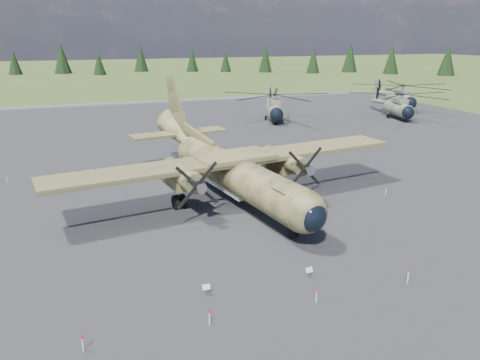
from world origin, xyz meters
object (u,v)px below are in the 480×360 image
object	(u,v)px
helicopter_near	(274,102)
helicopter_mid	(399,101)
helicopter_far	(401,92)
transport_plane	(228,165)

from	to	relation	value
helicopter_near	helicopter_mid	size ratio (longest dim) A/B	1.06
helicopter_mid	helicopter_far	bearing A→B (deg)	61.91
helicopter_far	transport_plane	bearing A→B (deg)	-130.82
helicopter_near	helicopter_far	distance (m)	27.61
transport_plane	helicopter_mid	xyz separation A→B (m)	(39.90, 27.98, 0.12)
transport_plane	helicopter_far	xyz separation A→B (m)	(46.66, 36.00, 0.43)
helicopter_near	helicopter_mid	world-z (taller)	helicopter_near
transport_plane	helicopter_far	distance (m)	58.94
helicopter_mid	helicopter_far	world-z (taller)	helicopter_far
helicopter_mid	helicopter_far	xyz separation A→B (m)	(6.76, 8.02, 0.30)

